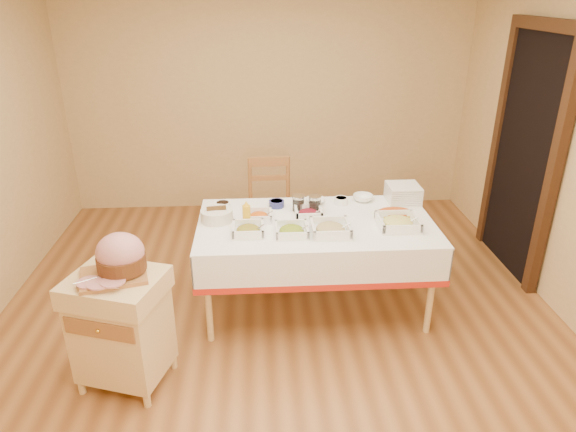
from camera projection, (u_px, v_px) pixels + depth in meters
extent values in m
plane|color=#935A2D|center=(280.00, 327.00, 3.98)|extent=(5.00, 5.00, 0.00)
plane|color=tan|center=(268.00, 97.00, 5.74)|extent=(4.50, 0.00, 4.50)
cube|color=black|center=(525.00, 158.00, 4.50)|extent=(0.06, 0.90, 2.10)
cube|color=#3A2112|center=(553.00, 177.00, 4.05)|extent=(0.08, 0.10, 2.10)
cube|color=#3A2112|center=(498.00, 142.00, 4.96)|extent=(0.08, 0.10, 2.10)
cube|color=#3A2112|center=(549.00, 24.00, 4.06)|extent=(0.08, 1.10, 0.10)
cube|color=#E0BB7B|center=(316.00, 225.00, 3.98)|extent=(1.80, 1.00, 0.04)
cylinder|color=#E0BB7B|center=(208.00, 300.00, 3.70)|extent=(0.05, 0.05, 0.71)
cylinder|color=#E0BB7B|center=(216.00, 246.00, 4.47)|extent=(0.05, 0.05, 0.71)
cylinder|color=#E0BB7B|center=(431.00, 292.00, 3.79)|extent=(0.05, 0.05, 0.71)
cylinder|color=#E0BB7B|center=(401.00, 241.00, 4.56)|extent=(0.05, 0.05, 0.71)
cube|color=white|center=(316.00, 222.00, 3.97)|extent=(1.82, 1.02, 0.01)
cube|color=#E0BB7B|center=(123.00, 334.00, 3.30)|extent=(0.63, 0.57, 0.56)
cube|color=#E0BB7B|center=(115.00, 287.00, 3.16)|extent=(0.68, 0.62, 0.14)
cube|color=#9A6232|center=(110.00, 331.00, 3.02)|extent=(0.45, 0.15, 0.11)
sphere|color=gold|center=(110.00, 332.00, 3.02)|extent=(0.03, 0.03, 0.03)
cylinder|color=#E0BB7B|center=(85.00, 396.00, 3.25)|extent=(0.05, 0.05, 0.09)
cylinder|color=#E0BB7B|center=(101.00, 357.00, 3.59)|extent=(0.05, 0.05, 0.09)
cylinder|color=#E0BB7B|center=(160.00, 392.00, 3.28)|extent=(0.05, 0.05, 0.09)
cylinder|color=#E0BB7B|center=(169.00, 354.00, 3.62)|extent=(0.05, 0.05, 0.09)
cube|color=#9A6232|center=(271.00, 211.00, 4.87)|extent=(0.44, 0.42, 0.03)
cylinder|color=#9A6232|center=(253.00, 243.00, 4.79)|extent=(0.04, 0.04, 0.46)
cylinder|color=#9A6232|center=(252.00, 227.00, 5.12)|extent=(0.04, 0.04, 0.46)
cylinder|color=#9A6232|center=(292.00, 242.00, 4.82)|extent=(0.04, 0.04, 0.46)
cylinder|color=#9A6232|center=(288.00, 225.00, 5.16)|extent=(0.04, 0.04, 0.46)
cylinder|color=#9A6232|center=(250.00, 182.00, 4.93)|extent=(0.04, 0.04, 0.49)
cylinder|color=#9A6232|center=(288.00, 181.00, 4.96)|extent=(0.04, 0.04, 0.49)
cube|color=#9A6232|center=(269.00, 162.00, 4.87)|extent=(0.39, 0.04, 0.09)
cube|color=#9A6232|center=(114.00, 276.00, 3.13)|extent=(0.39, 0.31, 0.02)
ellipsoid|color=tan|center=(120.00, 252.00, 3.11)|extent=(0.29, 0.26, 0.25)
cylinder|color=#522B12|center=(122.00, 262.00, 3.14)|extent=(0.30, 0.30, 0.10)
cube|color=silver|center=(98.00, 287.00, 2.97)|extent=(0.25, 0.11, 0.00)
cylinder|color=silver|center=(98.00, 277.00, 3.07)|extent=(0.28, 0.08, 0.01)
cube|color=white|center=(248.00, 233.00, 3.77)|extent=(0.23, 0.23, 0.01)
ellipsoid|color=#C84016|center=(248.00, 230.00, 3.76)|extent=(0.17, 0.17, 0.06)
cylinder|color=silver|center=(255.00, 231.00, 3.74)|extent=(0.14, 0.01, 0.10)
cube|color=white|center=(292.00, 233.00, 3.76)|extent=(0.24, 0.24, 0.01)
ellipsoid|color=#B29416|center=(292.00, 230.00, 3.75)|extent=(0.18, 0.18, 0.06)
cylinder|color=silver|center=(299.00, 231.00, 3.73)|extent=(0.13, 0.01, 0.10)
cube|color=white|center=(330.00, 232.00, 3.78)|extent=(0.28, 0.28, 0.02)
ellipsoid|color=tan|center=(330.00, 229.00, 3.76)|extent=(0.21, 0.21, 0.07)
cylinder|color=silver|center=(339.00, 230.00, 3.74)|extent=(0.16, 0.01, 0.11)
cube|color=white|center=(398.00, 226.00, 3.88)|extent=(0.30, 0.30, 0.02)
ellipsoid|color=#D0C962|center=(398.00, 222.00, 3.87)|extent=(0.22, 0.22, 0.08)
cylinder|color=silver|center=(408.00, 224.00, 3.84)|extent=(0.15, 0.01, 0.11)
cube|color=white|center=(259.00, 218.00, 4.00)|extent=(0.20, 0.20, 0.01)
ellipsoid|color=#CC560F|center=(259.00, 216.00, 3.99)|extent=(0.15, 0.15, 0.05)
cylinder|color=silver|center=(265.00, 216.00, 3.97)|extent=(0.13, 0.01, 0.10)
cube|color=white|center=(308.00, 216.00, 4.05)|extent=(0.21, 0.21, 0.01)
ellipsoid|color=maroon|center=(308.00, 213.00, 4.04)|extent=(0.16, 0.16, 0.06)
cylinder|color=silver|center=(314.00, 213.00, 4.02)|extent=(0.14, 0.01, 0.10)
cylinder|color=white|center=(223.00, 206.00, 4.18)|extent=(0.12, 0.12, 0.06)
cylinder|color=black|center=(223.00, 203.00, 4.18)|extent=(0.10, 0.10, 0.02)
cylinder|color=navy|center=(277.00, 204.00, 4.22)|extent=(0.13, 0.13, 0.05)
cylinder|color=maroon|center=(277.00, 202.00, 4.22)|extent=(0.10, 0.10, 0.02)
cylinder|color=white|center=(341.00, 201.00, 4.28)|extent=(0.11, 0.11, 0.06)
cylinder|color=#CC560F|center=(341.00, 199.00, 4.27)|extent=(0.09, 0.09, 0.02)
imported|color=white|center=(315.00, 201.00, 4.30)|extent=(0.16, 0.16, 0.04)
imported|color=white|center=(363.00, 198.00, 4.34)|extent=(0.18, 0.18, 0.05)
cylinder|color=silver|center=(298.00, 204.00, 4.14)|extent=(0.09, 0.09, 0.12)
cylinder|color=silver|center=(298.00, 196.00, 4.11)|extent=(0.10, 0.10, 0.01)
cylinder|color=black|center=(298.00, 206.00, 4.15)|extent=(0.08, 0.08, 0.08)
cylinder|color=silver|center=(315.00, 204.00, 4.12)|extent=(0.10, 0.10, 0.12)
cylinder|color=silver|center=(315.00, 197.00, 4.09)|extent=(0.11, 0.11, 0.01)
cylinder|color=black|center=(315.00, 206.00, 4.13)|extent=(0.08, 0.08, 0.09)
cylinder|color=yellow|center=(247.00, 215.00, 3.89)|extent=(0.06, 0.06, 0.15)
cone|color=yellow|center=(246.00, 203.00, 3.85)|extent=(0.04, 0.04, 0.04)
cylinder|color=silver|center=(217.00, 215.00, 3.96)|extent=(0.25, 0.25, 0.09)
cube|color=white|center=(402.00, 200.00, 4.34)|extent=(0.26, 0.26, 0.01)
cube|color=white|center=(402.00, 199.00, 4.33)|extent=(0.26, 0.26, 0.01)
cube|color=white|center=(403.00, 197.00, 4.33)|extent=(0.26, 0.26, 0.01)
cube|color=white|center=(403.00, 195.00, 4.32)|extent=(0.26, 0.26, 0.01)
cube|color=white|center=(403.00, 193.00, 4.31)|extent=(0.26, 0.26, 0.01)
cube|color=white|center=(403.00, 191.00, 4.31)|extent=(0.26, 0.26, 0.01)
cube|color=white|center=(403.00, 190.00, 4.30)|extent=(0.26, 0.26, 0.01)
cube|color=white|center=(404.00, 188.00, 4.29)|extent=(0.26, 0.26, 0.01)
cube|color=white|center=(404.00, 186.00, 4.29)|extent=(0.26, 0.26, 0.01)
ellipsoid|color=gold|center=(395.00, 214.00, 4.06)|extent=(0.30, 0.22, 0.03)
ellipsoid|color=#B94A13|center=(395.00, 213.00, 4.06)|extent=(0.26, 0.18, 0.03)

